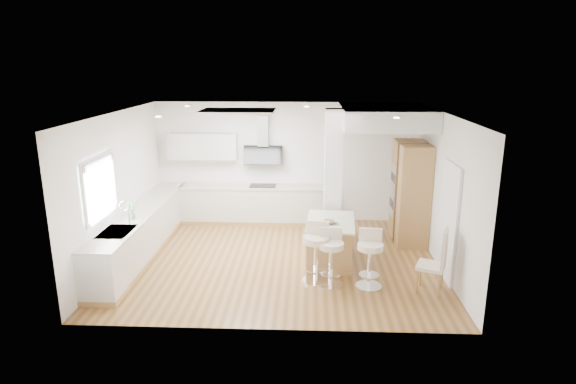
{
  "coord_description": "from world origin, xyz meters",
  "views": [
    {
      "loc": [
        0.54,
        -8.58,
        3.68
      ],
      "look_at": [
        0.16,
        0.4,
        1.25
      ],
      "focal_mm": 30.0,
      "sensor_mm": 36.0,
      "label": 1
    }
  ],
  "objects_px": {
    "peninsula": "(330,241)",
    "dining_chair": "(438,259)",
    "bar_stool_b": "(331,254)",
    "bar_stool_c": "(370,256)",
    "bar_stool_a": "(316,249)"
  },
  "relations": [
    {
      "from": "peninsula",
      "to": "bar_stool_b",
      "type": "relative_size",
      "value": 1.41
    },
    {
      "from": "bar_stool_b",
      "to": "dining_chair",
      "type": "height_order",
      "value": "dining_chair"
    },
    {
      "from": "bar_stool_c",
      "to": "peninsula",
      "type": "bearing_deg",
      "value": 125.94
    },
    {
      "from": "peninsula",
      "to": "bar_stool_c",
      "type": "relative_size",
      "value": 1.4
    },
    {
      "from": "bar_stool_a",
      "to": "bar_stool_c",
      "type": "xyz_separation_m",
      "value": [
        0.89,
        -0.18,
        -0.03
      ]
    },
    {
      "from": "bar_stool_b",
      "to": "bar_stool_c",
      "type": "xyz_separation_m",
      "value": [
        0.65,
        -0.05,
        0.01
      ]
    },
    {
      "from": "bar_stool_a",
      "to": "dining_chair",
      "type": "relative_size",
      "value": 0.94
    },
    {
      "from": "peninsula",
      "to": "bar_stool_c",
      "type": "distance_m",
      "value": 1.22
    },
    {
      "from": "peninsula",
      "to": "bar_stool_a",
      "type": "distance_m",
      "value": 0.92
    },
    {
      "from": "peninsula",
      "to": "bar_stool_b",
      "type": "height_order",
      "value": "bar_stool_b"
    },
    {
      "from": "bar_stool_b",
      "to": "bar_stool_c",
      "type": "relative_size",
      "value": 0.99
    },
    {
      "from": "bar_stool_c",
      "to": "dining_chair",
      "type": "height_order",
      "value": "dining_chair"
    },
    {
      "from": "peninsula",
      "to": "dining_chair",
      "type": "bearing_deg",
      "value": -32.21
    },
    {
      "from": "peninsula",
      "to": "bar_stool_b",
      "type": "xyz_separation_m",
      "value": [
        -0.03,
        -1.0,
        0.14
      ]
    },
    {
      "from": "peninsula",
      "to": "bar_stool_b",
      "type": "distance_m",
      "value": 1.01
    }
  ]
}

